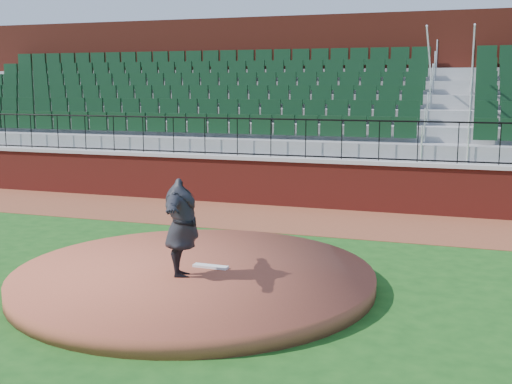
% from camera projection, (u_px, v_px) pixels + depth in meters
% --- Properties ---
extents(ground, '(90.00, 90.00, 0.00)m').
position_uv_depth(ground, '(226.00, 287.00, 10.21)').
color(ground, '#174914').
rests_on(ground, ground).
extents(warning_track, '(34.00, 3.20, 0.01)m').
position_uv_depth(warning_track, '(308.00, 220.00, 15.26)').
color(warning_track, brown).
rests_on(warning_track, ground).
extents(field_wall, '(34.00, 0.35, 1.20)m').
position_uv_depth(field_wall, '(323.00, 185.00, 16.66)').
color(field_wall, maroon).
rests_on(field_wall, ground).
extents(wall_cap, '(34.00, 0.45, 0.10)m').
position_uv_depth(wall_cap, '(323.00, 161.00, 16.55)').
color(wall_cap, '#B7B7B7').
rests_on(wall_cap, field_wall).
extents(wall_railing, '(34.00, 0.05, 1.00)m').
position_uv_depth(wall_railing, '(324.00, 139.00, 16.46)').
color(wall_railing, black).
rests_on(wall_railing, wall_cap).
extents(seating_stands, '(34.00, 5.10, 4.60)m').
position_uv_depth(seating_stands, '(344.00, 115.00, 18.92)').
color(seating_stands, gray).
rests_on(seating_stands, ground).
extents(concourse_wall, '(34.00, 0.50, 5.50)m').
position_uv_depth(concourse_wall, '(360.00, 98.00, 21.47)').
color(concourse_wall, maroon).
rests_on(concourse_wall, ground).
extents(pitchers_mound, '(5.79, 5.79, 0.25)m').
position_uv_depth(pitchers_mound, '(194.00, 277.00, 10.30)').
color(pitchers_mound, brown).
rests_on(pitchers_mound, ground).
extents(pitching_rubber, '(0.59, 0.16, 0.04)m').
position_uv_depth(pitching_rubber, '(211.00, 266.00, 10.39)').
color(pitching_rubber, white).
rests_on(pitching_rubber, pitchers_mound).
extents(pitcher, '(1.15, 1.95, 1.54)m').
position_uv_depth(pitcher, '(182.00, 228.00, 9.82)').
color(pitcher, black).
rests_on(pitcher, pitchers_mound).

